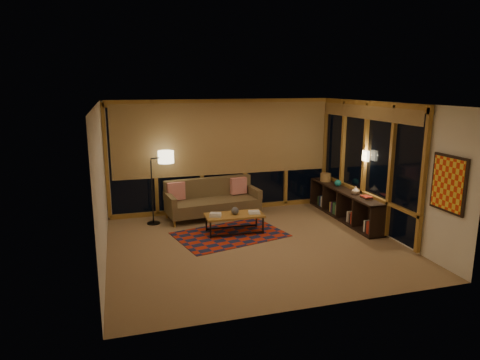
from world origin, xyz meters
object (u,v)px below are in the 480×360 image
object	(u,v)px
sofa	(213,199)
coffee_table	(234,224)
floor_lamp	(152,188)
bookshelf	(344,204)

from	to	relation	value
sofa	coffee_table	bearing A→B (deg)	-87.14
sofa	coffee_table	xyz separation A→B (m)	(0.19, -1.17, -0.23)
floor_lamp	bookshelf	bearing A→B (deg)	-33.91
coffee_table	floor_lamp	xyz separation A→B (m)	(-1.57, 1.09, 0.60)
bookshelf	coffee_table	bearing A→B (deg)	-174.99
sofa	bookshelf	xyz separation A→B (m)	(2.88, -0.93, -0.09)
coffee_table	bookshelf	xyz separation A→B (m)	(2.68, 0.24, 0.14)
sofa	bookshelf	distance (m)	3.03
sofa	floor_lamp	world-z (taller)	floor_lamp
floor_lamp	sofa	bearing A→B (deg)	-19.25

